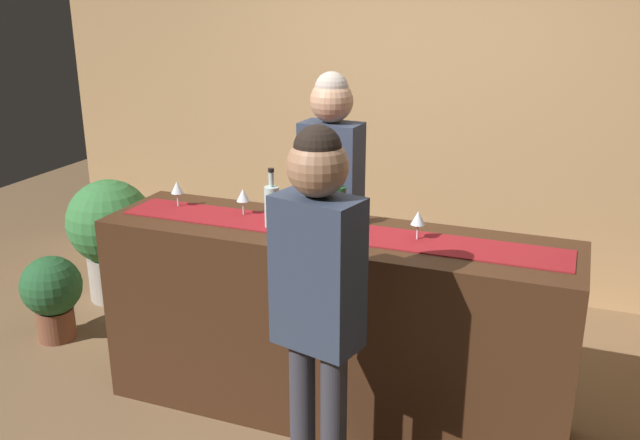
{
  "coord_description": "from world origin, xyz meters",
  "views": [
    {
      "loc": [
        1.08,
        -2.98,
        2.15
      ],
      "look_at": [
        -0.07,
        0.0,
        1.07
      ],
      "focal_mm": 38.56,
      "sensor_mm": 36.0,
      "label": 1
    }
  ],
  "objects_px": {
    "wine_bottle_clear": "(272,206)",
    "bartender": "(331,187)",
    "wine_glass_far_end": "(418,219)",
    "wine_bottle_green": "(339,206)",
    "wine_glass_near_customer": "(243,196)",
    "potted_plant_tall": "(111,231)",
    "customer_sipping": "(318,287)",
    "potted_plant_small": "(52,292)",
    "wine_glass_mid_counter": "(177,188)"
  },
  "relations": [
    {
      "from": "wine_glass_mid_counter",
      "to": "bartender",
      "type": "height_order",
      "value": "bartender"
    },
    {
      "from": "wine_bottle_green",
      "to": "wine_bottle_clear",
      "type": "bearing_deg",
      "value": -159.17
    },
    {
      "from": "potted_plant_tall",
      "to": "wine_bottle_green",
      "type": "bearing_deg",
      "value": -20.0
    },
    {
      "from": "wine_glass_mid_counter",
      "to": "wine_glass_far_end",
      "type": "bearing_deg",
      "value": -1.72
    },
    {
      "from": "customer_sipping",
      "to": "wine_bottle_clear",
      "type": "bearing_deg",
      "value": 141.75
    },
    {
      "from": "wine_glass_mid_counter",
      "to": "customer_sipping",
      "type": "relative_size",
      "value": 0.09
    },
    {
      "from": "potted_plant_small",
      "to": "bartender",
      "type": "bearing_deg",
      "value": 15.16
    },
    {
      "from": "wine_bottle_clear",
      "to": "potted_plant_small",
      "type": "bearing_deg",
      "value": 174.02
    },
    {
      "from": "wine_bottle_green",
      "to": "wine_glass_near_customer",
      "type": "relative_size",
      "value": 2.1
    },
    {
      "from": "bartender",
      "to": "wine_glass_far_end",
      "type": "bearing_deg",
      "value": 142.83
    },
    {
      "from": "wine_bottle_green",
      "to": "wine_glass_far_end",
      "type": "relative_size",
      "value": 2.1
    },
    {
      "from": "wine_bottle_green",
      "to": "customer_sipping",
      "type": "bearing_deg",
      "value": -76.63
    },
    {
      "from": "wine_bottle_green",
      "to": "wine_glass_far_end",
      "type": "height_order",
      "value": "wine_bottle_green"
    },
    {
      "from": "wine_bottle_clear",
      "to": "potted_plant_small",
      "type": "xyz_separation_m",
      "value": [
        -1.63,
        0.17,
        -0.81
      ]
    },
    {
      "from": "customer_sipping",
      "to": "potted_plant_small",
      "type": "height_order",
      "value": "customer_sipping"
    },
    {
      "from": "customer_sipping",
      "to": "potted_plant_tall",
      "type": "xyz_separation_m",
      "value": [
        -2.15,
        1.46,
        -0.53
      ]
    },
    {
      "from": "customer_sipping",
      "to": "potted_plant_small",
      "type": "xyz_separation_m",
      "value": [
        -2.12,
        0.79,
        -0.72
      ]
    },
    {
      "from": "wine_bottle_green",
      "to": "wine_glass_mid_counter",
      "type": "distance_m",
      "value": 0.93
    },
    {
      "from": "wine_glass_near_customer",
      "to": "bartender",
      "type": "relative_size",
      "value": 0.08
    },
    {
      "from": "wine_glass_near_customer",
      "to": "potted_plant_tall",
      "type": "bearing_deg",
      "value": 153.61
    },
    {
      "from": "bartender",
      "to": "customer_sipping",
      "type": "bearing_deg",
      "value": 111.77
    },
    {
      "from": "wine_bottle_clear",
      "to": "wine_glass_mid_counter",
      "type": "bearing_deg",
      "value": 168.99
    },
    {
      "from": "wine_glass_near_customer",
      "to": "potted_plant_small",
      "type": "distance_m",
      "value": 1.63
    },
    {
      "from": "potted_plant_small",
      "to": "wine_glass_far_end",
      "type": "bearing_deg",
      "value": -2.22
    },
    {
      "from": "customer_sipping",
      "to": "potted_plant_small",
      "type": "bearing_deg",
      "value": 173.27
    },
    {
      "from": "wine_bottle_clear",
      "to": "potted_plant_small",
      "type": "relative_size",
      "value": 0.54
    },
    {
      "from": "wine_glass_mid_counter",
      "to": "wine_glass_far_end",
      "type": "height_order",
      "value": "same"
    },
    {
      "from": "wine_glass_mid_counter",
      "to": "bartender",
      "type": "bearing_deg",
      "value": 36.43
    },
    {
      "from": "wine_glass_near_customer",
      "to": "customer_sipping",
      "type": "bearing_deg",
      "value": -46.32
    },
    {
      "from": "wine_bottle_clear",
      "to": "potted_plant_small",
      "type": "height_order",
      "value": "wine_bottle_clear"
    },
    {
      "from": "customer_sipping",
      "to": "potted_plant_small",
      "type": "distance_m",
      "value": 2.37
    },
    {
      "from": "bartender",
      "to": "potted_plant_small",
      "type": "bearing_deg",
      "value": 19.0
    },
    {
      "from": "wine_bottle_clear",
      "to": "wine_glass_near_customer",
      "type": "bearing_deg",
      "value": 151.75
    },
    {
      "from": "bartender",
      "to": "customer_sipping",
      "type": "height_order",
      "value": "bartender"
    },
    {
      "from": "wine_bottle_clear",
      "to": "wine_glass_near_customer",
      "type": "relative_size",
      "value": 2.1
    },
    {
      "from": "wine_bottle_green",
      "to": "potted_plant_tall",
      "type": "relative_size",
      "value": 0.34
    },
    {
      "from": "wine_glass_far_end",
      "to": "potted_plant_tall",
      "type": "distance_m",
      "value": 2.58
    },
    {
      "from": "bartender",
      "to": "wine_bottle_green",
      "type": "bearing_deg",
      "value": 117.84
    },
    {
      "from": "wine_glass_near_customer",
      "to": "bartender",
      "type": "bearing_deg",
      "value": 59.97
    },
    {
      "from": "wine_glass_far_end",
      "to": "potted_plant_small",
      "type": "distance_m",
      "value": 2.48
    },
    {
      "from": "wine_bottle_green",
      "to": "customer_sipping",
      "type": "distance_m",
      "value": 0.76
    },
    {
      "from": "wine_glass_mid_counter",
      "to": "wine_bottle_clear",
      "type": "bearing_deg",
      "value": -11.01
    },
    {
      "from": "wine_glass_far_end",
      "to": "customer_sipping",
      "type": "distance_m",
      "value": 0.74
    },
    {
      "from": "bartender",
      "to": "customer_sipping",
      "type": "distance_m",
      "value": 1.32
    },
    {
      "from": "wine_bottle_green",
      "to": "potted_plant_small",
      "type": "height_order",
      "value": "wine_bottle_green"
    },
    {
      "from": "wine_bottle_clear",
      "to": "potted_plant_small",
      "type": "distance_m",
      "value": 1.83
    },
    {
      "from": "wine_glass_near_customer",
      "to": "potted_plant_small",
      "type": "xyz_separation_m",
      "value": [
        -1.41,
        0.05,
        -0.8
      ]
    },
    {
      "from": "wine_bottle_clear",
      "to": "bartender",
      "type": "distance_m",
      "value": 0.64
    },
    {
      "from": "wine_bottle_green",
      "to": "customer_sipping",
      "type": "relative_size",
      "value": 0.18
    },
    {
      "from": "potted_plant_tall",
      "to": "potted_plant_small",
      "type": "relative_size",
      "value": 1.58
    }
  ]
}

